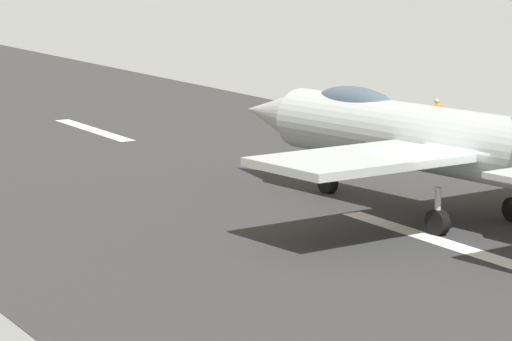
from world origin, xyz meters
name	(u,v)px	position (x,y,z in m)	size (l,w,h in m)	color
ground_plane	(425,237)	(0.00, 0.00, 0.00)	(400.00, 400.00, 0.00)	slate
runway_strip	(426,237)	(-0.02, 0.00, 0.01)	(240.00, 26.00, 0.02)	#2E2F30
fighter_jet	(432,137)	(2.20, -1.77, 2.48)	(18.02, 13.77, 5.68)	#A1A9AA
crew_person	(436,119)	(15.68, -12.05, 0.87)	(0.44, 0.65, 1.74)	#1E2338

